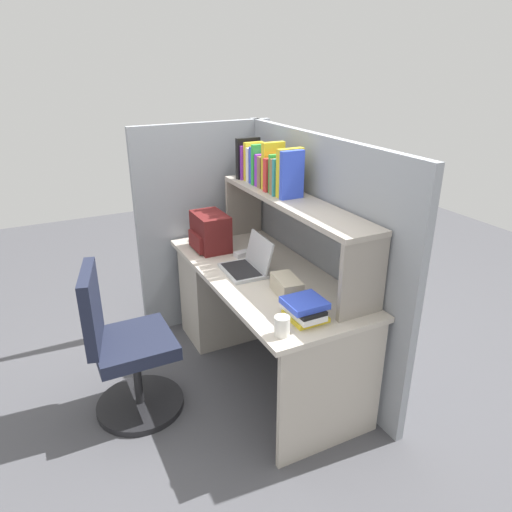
{
  "coord_description": "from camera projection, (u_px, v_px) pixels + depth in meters",
  "views": [
    {
      "loc": [
        2.38,
        -1.25,
        1.97
      ],
      "look_at": [
        0.0,
        -0.05,
        0.85
      ],
      "focal_mm": 33.26,
      "sensor_mm": 36.0,
      "label": 1
    }
  ],
  "objects": [
    {
      "name": "reference_books_on_shelf",
      "position": [
        269.0,
        168.0,
        3.07
      ],
      "size": [
        0.63,
        0.19,
        0.3
      ],
      "color": "black",
      "rests_on": "overhead_hutch"
    },
    {
      "name": "laptop",
      "position": [
        249.0,
        264.0,
        2.95
      ],
      "size": [
        0.32,
        0.27,
        0.22
      ],
      "color": "#B7BABF",
      "rests_on": "desk"
    },
    {
      "name": "overhead_hutch",
      "position": [
        292.0,
        214.0,
        2.9
      ],
      "size": [
        1.44,
        0.28,
        0.45
      ],
      "color": "gray",
      "rests_on": "desk"
    },
    {
      "name": "backpack",
      "position": [
        210.0,
        232.0,
        3.27
      ],
      "size": [
        0.3,
        0.23,
        0.25
      ],
      "color": "#591919",
      "rests_on": "desk"
    },
    {
      "name": "tissue_box",
      "position": [
        287.0,
        286.0,
        2.67
      ],
      "size": [
        0.23,
        0.15,
        0.1
      ],
      "primitive_type": "cube",
      "rotation": [
        0.0,
        0.0,
        -0.13
      ],
      "color": "#BFB299",
      "rests_on": "desk"
    },
    {
      "name": "computer_mouse",
      "position": [
        242.0,
        254.0,
        3.19
      ],
      "size": [
        0.08,
        0.11,
        0.03
      ],
      "primitive_type": "cube",
      "rotation": [
        0.0,
        0.0,
        0.19
      ],
      "color": "silver",
      "rests_on": "desk"
    },
    {
      "name": "office_chair",
      "position": [
        125.0,
        354.0,
        2.73
      ],
      "size": [
        0.52,
        0.53,
        0.93
      ],
      "rotation": [
        0.0,
        0.0,
        2.9
      ],
      "color": "black",
      "rests_on": "ground_plane"
    },
    {
      "name": "cubicle_partition_rear",
      "position": [
        315.0,
        255.0,
        3.1
      ],
      "size": [
        1.84,
        0.05,
        1.55
      ],
      "primitive_type": "cube",
      "color": "gray",
      "rests_on": "ground_plane"
    },
    {
      "name": "ground_plane",
      "position": [
        263.0,
        369.0,
        3.24
      ],
      "size": [
        8.0,
        8.0,
        0.0
      ],
      "primitive_type": "plane",
      "color": "#4C4C51"
    },
    {
      "name": "desk_book_stack",
      "position": [
        304.0,
        309.0,
        2.41
      ],
      "size": [
        0.24,
        0.2,
        0.11
      ],
      "color": "yellow",
      "rests_on": "desk"
    },
    {
      "name": "desk",
      "position": [
        238.0,
        293.0,
        3.4
      ],
      "size": [
        1.6,
        0.7,
        0.73
      ],
      "color": "beige",
      "rests_on": "ground_plane"
    },
    {
      "name": "cubicle_partition_left",
      "position": [
        206.0,
        227.0,
        3.62
      ],
      "size": [
        0.05,
        1.06,
        1.55
      ],
      "primitive_type": "cube",
      "color": "gray",
      "rests_on": "ground_plane"
    },
    {
      "name": "paper_cup",
      "position": [
        282.0,
        326.0,
        2.27
      ],
      "size": [
        0.08,
        0.08,
        0.1
      ],
      "primitive_type": "cylinder",
      "color": "white",
      "rests_on": "desk"
    }
  ]
}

